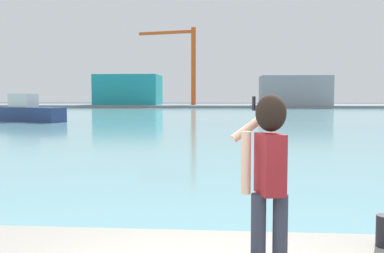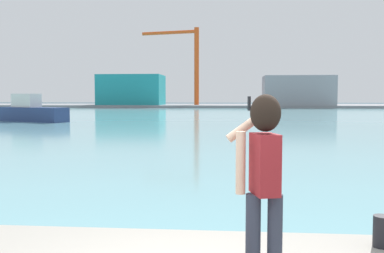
# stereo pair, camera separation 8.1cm
# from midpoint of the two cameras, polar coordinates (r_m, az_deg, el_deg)

# --- Properties ---
(ground_plane) EXTENTS (220.00, 220.00, 0.00)m
(ground_plane) POSITION_cam_midpoint_polar(r_m,az_deg,el_deg) (53.50, 4.66, 1.46)
(ground_plane) COLOR #334751
(harbor_water) EXTENTS (140.00, 100.00, 0.02)m
(harbor_water) POSITION_cam_midpoint_polar(r_m,az_deg,el_deg) (55.50, 4.67, 1.56)
(harbor_water) COLOR #6BA8B2
(harbor_water) RESTS_ON ground_plane
(far_shore_dock) EXTENTS (140.00, 20.00, 0.54)m
(far_shore_dock) POSITION_cam_midpoint_polar(r_m,az_deg,el_deg) (95.47, 4.78, 2.73)
(far_shore_dock) COLOR gray
(far_shore_dock) RESTS_ON ground_plane
(person_photographer) EXTENTS (0.54, 0.54, 1.74)m
(person_photographer) POSITION_cam_midpoint_polar(r_m,az_deg,el_deg) (4.05, 9.93, -5.38)
(person_photographer) COLOR #2D3342
(person_photographer) RESTS_ON quay_promenade
(harbor_bollard) EXTENTS (0.20, 0.20, 0.36)m
(harbor_bollard) POSITION_cam_midpoint_polar(r_m,az_deg,el_deg) (5.54, 24.15, -12.49)
(harbor_bollard) COLOR black
(harbor_bollard) RESTS_ON quay_promenade
(boat_moored) EXTENTS (7.39, 4.62, 2.58)m
(boat_moored) POSITION_cam_midpoint_polar(r_m,az_deg,el_deg) (42.86, -20.27, 1.85)
(boat_moored) COLOR navy
(boat_moored) RESTS_ON harbor_water
(warehouse_left) EXTENTS (13.32, 9.51, 6.36)m
(warehouse_left) POSITION_cam_midpoint_polar(r_m,az_deg,el_deg) (94.20, -7.91, 4.79)
(warehouse_left) COLOR teal
(warehouse_left) RESTS_ON far_shore_dock
(warehouse_right) EXTENTS (13.85, 8.17, 5.92)m
(warehouse_right) POSITION_cam_midpoint_polar(r_m,az_deg,el_deg) (90.77, 13.78, 4.61)
(warehouse_right) COLOR gray
(warehouse_right) RESTS_ON far_shore_dock
(port_crane) EXTENTS (12.64, 3.65, 16.25)m
(port_crane) POSITION_cam_midpoint_polar(r_m,az_deg,el_deg) (92.93, -0.37, 9.12)
(port_crane) COLOR #D84C19
(port_crane) RESTS_ON far_shore_dock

